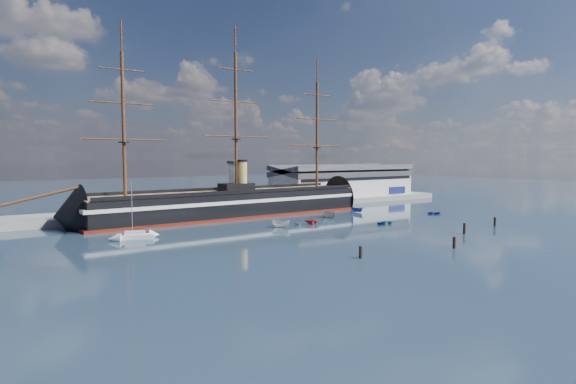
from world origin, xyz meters
TOP-DOWN VIEW (x-y plane):
  - ground at (0.00, 40.00)m, footprint 600.00×600.00m
  - quay at (10.00, 76.00)m, footprint 180.00×18.00m
  - warehouse at (58.00, 80.00)m, footprint 63.00×21.00m
  - quay_tower at (3.00, 73.00)m, footprint 5.00×5.00m
  - warship at (-8.43, 60.00)m, footprint 113.06×18.29m
  - sailboat at (-43.63, 37.79)m, footprint 8.42×5.45m
  - motorboat_a at (-7.05, 32.77)m, footprint 6.49×4.64m
  - motorboat_b at (19.67, 20.92)m, footprint 1.46×3.18m
  - motorboat_c at (16.28, 40.45)m, footprint 6.67×3.07m
  - motorboat_d at (3.38, 32.87)m, footprint 5.99×6.77m
  - motorboat_e at (49.61, 27.60)m, footprint 2.27×2.89m
  - motorboat_f at (32.68, 45.59)m, footprint 5.79×3.26m
  - motorboat_g at (-1.07, 33.31)m, footprint 2.15×3.90m
  - piling_near_left at (-16.98, -6.60)m, footprint 0.64×0.64m
  - piling_near_mid at (5.05, -10.89)m, footprint 0.64×0.64m
  - piling_near_right at (22.46, -1.50)m, footprint 0.64×0.64m
  - piling_far_right at (40.06, 1.18)m, footprint 0.64×0.64m

SIDE VIEW (x-z plane):
  - ground at x=0.00m, z-range 0.00..0.00m
  - quay at x=10.00m, z-range -1.00..1.00m
  - motorboat_a at x=-7.05m, z-range -1.22..1.22m
  - motorboat_b at x=19.67m, z-range -0.72..0.72m
  - motorboat_c at x=16.28m, z-range -1.29..1.29m
  - motorboat_d at x=3.38m, z-range -1.17..1.17m
  - motorboat_e at x=49.61m, z-range -0.63..0.63m
  - motorboat_f at x=32.68m, z-range -1.09..1.09m
  - motorboat_g at x=-1.07m, z-range -0.68..0.68m
  - piling_near_left at x=-16.98m, z-range -1.48..1.48m
  - piling_near_mid at x=5.05m, z-range -1.51..1.51m
  - piling_near_right at x=22.46m, z-range -1.66..1.66m
  - piling_far_right at x=40.06m, z-range -1.58..1.58m
  - sailboat at x=-43.63m, z-range -5.69..7.35m
  - warship at x=-8.43m, z-range -22.93..31.01m
  - warehouse at x=58.00m, z-range 2.18..13.78m
  - quay_tower at x=3.00m, z-range 2.25..17.25m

